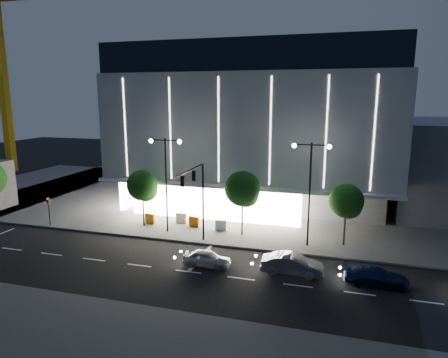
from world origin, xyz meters
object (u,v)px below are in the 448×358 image
Objects in this scene: ped_signal_far at (49,208)px; barrier_b at (181,218)px; tower_crane at (5,48)px; car_lead at (207,258)px; tree_right at (346,203)px; barrier_a at (150,218)px; street_lamp_east at (310,179)px; street_lamp_west at (166,171)px; tree_mid at (243,191)px; barrier_c at (194,222)px; car_third at (376,276)px; car_second at (292,265)px; barrier_d at (221,225)px; tree_left at (143,187)px; traffic_mast at (197,190)px.

barrier_b is (12.24, 4.32, -1.24)m from ped_signal_far.
car_lead is at bearing -32.68° from tower_crane.
barrier_a is at bearing 177.63° from tree_right.
street_lamp_east is 25.37m from ped_signal_far.
street_lamp_west is 7.28m from tree_mid.
barrier_c is (1.90, 2.07, -5.31)m from street_lamp_west.
barrier_b is (-17.86, 8.64, 0.03)m from car_third.
tower_crane reaches higher than ped_signal_far.
car_second is (50.30, -27.79, -19.77)m from tower_crane.
ped_signal_far is at bearing -150.84° from barrier_c.
tree_right reaches higher than ped_signal_far.
ped_signal_far is 18.64m from car_lead.
street_lamp_west is 16.19m from tree_right.
ped_signal_far is at bearing -162.63° from barrier_b.
car_third is 15.31m from barrier_d.
barrier_d is (7.74, 0.67, -3.38)m from tree_left.
barrier_c is (-14.12, 1.05, -3.23)m from tree_right.
tree_left is 5.20× the size of barrier_d.
street_lamp_west is 2.09× the size of car_third.
tower_crane reaches higher than tree_left.
car_second is (8.38, -3.13, -4.29)m from traffic_mast.
ped_signal_far is 13.04m from barrier_b.
street_lamp_east reaches higher than ped_signal_far.
tree_left is at bearing 176.35° from street_lamp_east.
car_second is at bearing -12.17° from barrier_a.
tree_mid is (10.00, 0.00, 0.30)m from tree_left.
street_lamp_east is 0.28× the size of tower_crane.
tree_left reaches higher than barrier_c.
street_lamp_east is at bearing -14.53° from barrier_b.
tower_crane is 29.09× the size of barrier_b.
tree_mid is at bearing 7.55° from ped_signal_far.
car_lead is at bearing -138.60° from street_lamp_east.
tower_crane is at bearing 154.98° from tree_mid.
traffic_mast is 6.43× the size of barrier_c.
street_lamp_west and street_lamp_east have the same top height.
traffic_mast reaches higher than ped_signal_far.
tree_mid is at bearing -19.16° from barrier_d.
street_lamp_west is at bearing -171.74° from tree_mid.
street_lamp_east is 16.69m from barrier_a.
barrier_c is at bearing 47.40° from street_lamp_west.
car_third is (30.10, -4.32, -1.26)m from ped_signal_far.
tree_mid is 6.40m from barrier_c.
tree_left is at bearing 52.25° from car_lead.
tree_right reaches higher than barrier_d.
tower_crane reaches higher than car_second.
tree_right is 16.21m from barrier_b.
street_lamp_west is 1.57× the size of tree_left.
tower_crane reaches higher than barrier_c.
street_lamp_east reaches higher than tree_right.
barrier_c is (-4.10, 8.24, 0.03)m from car_lead.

